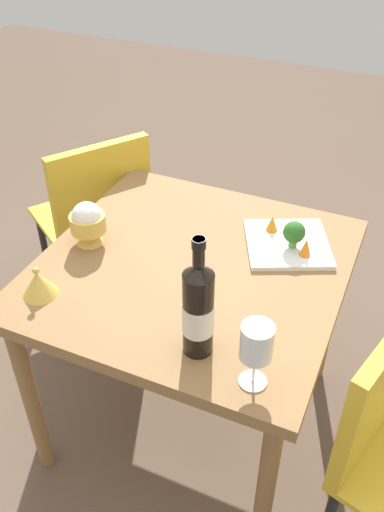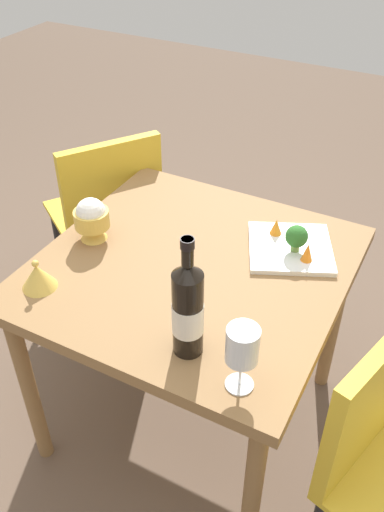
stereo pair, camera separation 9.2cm
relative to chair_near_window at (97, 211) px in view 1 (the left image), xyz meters
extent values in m
plane|color=brown|center=(0.58, -0.38, -0.53)|extent=(8.00, 8.00, 0.00)
cube|color=olive|center=(0.58, -0.38, 0.17)|extent=(0.88, 0.88, 0.04)
cylinder|color=olive|center=(0.20, -0.76, -0.19)|extent=(0.05, 0.05, 0.68)
cylinder|color=olive|center=(0.97, -0.76, -0.19)|extent=(0.05, 0.05, 0.68)
cylinder|color=olive|center=(0.20, 0.00, -0.19)|extent=(0.05, 0.05, 0.68)
cylinder|color=olive|center=(0.97, 0.00, -0.19)|extent=(0.05, 0.05, 0.68)
cube|color=gold|center=(-0.09, 0.06, -0.09)|extent=(0.56, 0.56, 0.02)
cube|color=gold|center=(0.06, -0.04, 0.12)|extent=(0.26, 0.35, 0.40)
cylinder|color=black|center=(-0.32, 0.01, -0.31)|extent=(0.03, 0.03, 0.43)
cylinder|color=black|center=(-0.13, 0.29, -0.31)|extent=(0.03, 0.03, 0.43)
cylinder|color=black|center=(-0.04, -0.18, -0.31)|extent=(0.03, 0.03, 0.43)
cylinder|color=black|center=(0.15, 0.10, -0.31)|extent=(0.03, 0.03, 0.43)
cube|color=gold|center=(1.18, -0.56, 0.12)|extent=(0.15, 0.40, 0.40)
cylinder|color=black|center=(1.23, -0.40, -0.31)|extent=(0.03, 0.03, 0.43)
cylinder|color=black|center=(0.73, -0.68, 0.31)|extent=(0.08, 0.07, 0.24)
cone|color=black|center=(0.73, -0.68, 0.45)|extent=(0.08, 0.07, 0.03)
cylinder|color=black|center=(0.73, -0.68, 0.50)|extent=(0.03, 0.03, 0.07)
cylinder|color=black|center=(0.73, -0.68, 0.52)|extent=(0.03, 0.03, 0.02)
cylinder|color=silver|center=(0.73, -0.68, 0.30)|extent=(0.08, 0.08, 0.08)
cylinder|color=white|center=(0.89, -0.73, 0.20)|extent=(0.07, 0.07, 0.00)
cylinder|color=white|center=(0.89, -0.73, 0.24)|extent=(0.01, 0.01, 0.08)
cylinder|color=white|center=(0.89, -0.73, 0.33)|extent=(0.08, 0.08, 0.09)
cone|color=gold|center=(0.25, -0.41, 0.22)|extent=(0.08, 0.08, 0.04)
cylinder|color=gold|center=(0.25, -0.41, 0.27)|extent=(0.11, 0.11, 0.05)
sphere|color=white|center=(0.25, -0.41, 0.29)|extent=(0.09, 0.09, 0.09)
cone|color=gold|center=(0.25, -0.67, 0.23)|extent=(0.10, 0.10, 0.07)
sphere|color=gold|center=(0.25, -0.67, 0.28)|extent=(0.02, 0.02, 0.02)
cube|color=white|center=(0.82, -0.18, 0.20)|extent=(0.33, 0.33, 0.02)
cylinder|color=#729E4C|center=(0.84, -0.19, 0.22)|extent=(0.03, 0.03, 0.03)
sphere|color=#2D6B28|center=(0.84, -0.19, 0.26)|extent=(0.07, 0.07, 0.07)
cone|color=orange|center=(0.75, -0.14, 0.24)|extent=(0.04, 0.04, 0.05)
cone|color=orange|center=(0.88, -0.22, 0.24)|extent=(0.03, 0.03, 0.06)
camera|label=1|loc=(1.10, -1.56, 1.22)|focal=38.80mm
camera|label=2|loc=(1.18, -1.52, 1.22)|focal=38.80mm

